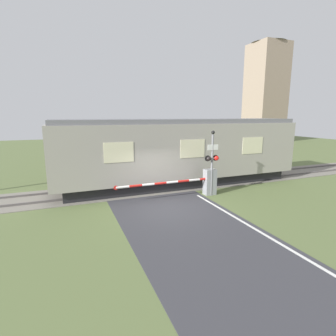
% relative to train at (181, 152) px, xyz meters
% --- Properties ---
extents(ground_plane, '(80.00, 80.00, 0.00)m').
position_rel_train_xyz_m(ground_plane, '(-2.27, -3.39, -2.00)').
color(ground_plane, '#5B6B3D').
extents(track_bed, '(36.00, 3.20, 0.13)m').
position_rel_train_xyz_m(track_bed, '(-2.27, 0.00, -1.97)').
color(track_bed, slate).
rests_on(track_bed, ground_plane).
extents(train, '(14.44, 3.01, 3.90)m').
position_rel_train_xyz_m(train, '(0.00, 0.00, 0.00)').
color(train, black).
rests_on(train, ground_plane).
extents(crossing_barrier, '(5.32, 0.44, 1.35)m').
position_rel_train_xyz_m(crossing_barrier, '(0.22, -2.41, -1.29)').
color(crossing_barrier, gray).
rests_on(crossing_barrier, ground_plane).
extents(signal_post, '(0.76, 0.26, 3.36)m').
position_rel_train_xyz_m(signal_post, '(0.56, -2.61, -0.08)').
color(signal_post, gray).
rests_on(signal_post, ground_plane).
extents(distant_building, '(5.42, 5.42, 15.69)m').
position_rel_train_xyz_m(distant_building, '(23.66, 19.93, 5.93)').
color(distant_building, gray).
rests_on(distant_building, ground_plane).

